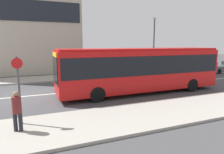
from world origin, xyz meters
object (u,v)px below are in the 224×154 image
Objects in this scene: city_bus at (141,67)px; parked_car_1 at (205,68)px; bus_stop_sign at (19,86)px; parked_car_0 at (169,71)px; street_lamp at (154,39)px; pedestrian_near_stop at (17,109)px.

city_bus is 12.99m from parked_car_1.
parked_car_1 is at bearing 23.73° from bus_stop_sign.
bus_stop_sign is (-19.59, -8.61, 1.16)m from parked_car_1.
parked_car_0 is at bearing 30.91° from bus_stop_sign.
city_bus is 9.94m from street_lamp.
parked_car_1 is (11.81, 5.27, -1.20)m from city_bus.
city_bus is 1.87× the size of street_lamp.
city_bus is 2.75× the size of parked_car_1.
bus_stop_sign is (-14.31, -8.57, 1.18)m from parked_car_0.
city_bus is 8.45m from parked_car_0.
city_bus is at bearing -128.76° from street_lamp.
parked_car_0 is at bearing -179.53° from parked_car_1.
pedestrian_near_stop reaches higher than parked_car_0.
street_lamp reaches higher than pedestrian_near_stop.
parked_car_1 is (5.28, 0.04, 0.03)m from parked_car_0.
city_bus is at bearing 47.61° from pedestrian_near_stop.
parked_car_0 is at bearing -78.70° from street_lamp.
parked_car_0 is 16.72m from bus_stop_sign.
parked_car_1 is 7.06m from street_lamp.
pedestrian_near_stop is (-14.40, -9.33, 0.42)m from parked_car_0.
street_lamp is (13.85, 10.90, 2.26)m from bus_stop_sign.
parked_car_0 is 1.04× the size of parked_car_1.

